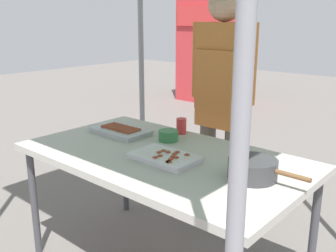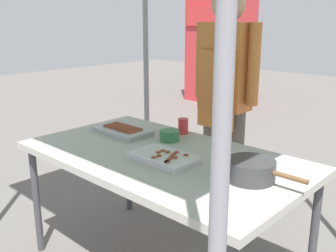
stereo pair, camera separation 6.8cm
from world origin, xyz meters
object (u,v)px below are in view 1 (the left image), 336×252
Objects in this scene: tray_grilled_sausages at (121,131)px; vendor_woman at (222,87)px; stall_table at (162,163)px; drink_cup_near_edge at (181,126)px; condiment_bowl at (168,135)px; neighbor_stall_left at (211,48)px; cooking_wok at (253,168)px; tray_meat_skewers at (165,157)px.

tray_grilled_sausages is 0.79m from vendor_woman.
drink_cup_near_edge reaches higher than stall_table.
condiment_bowl is at bearing 90.59° from vendor_woman.
neighbor_stall_left reaches higher than stall_table.
drink_cup_near_edge reaches higher than cooking_wok.
stall_table is 0.95× the size of vendor_woman.
vendor_woman is (-0.01, 0.58, 0.22)m from condiment_bowl.
cooking_wok is at bearing 2.18° from stall_table.
cooking_wok is 3.85× the size of drink_cup_near_edge.
tray_grilled_sausages is at bearing 63.95° from vendor_woman.
stall_table is 4.19× the size of tray_grilled_sausages.
stall_table is 5.19m from neighbor_stall_left.
condiment_bowl is 0.63m from vendor_woman.
vendor_woman is (-0.14, 0.79, 0.31)m from stall_table.
neighbor_stall_left is at bearing 118.08° from tray_grilled_sausages.
tray_grilled_sausages is 0.98× the size of cooking_wok.
drink_cup_near_edge is (-0.25, 0.45, 0.03)m from tray_meat_skewers.
tray_grilled_sausages is 0.23× the size of vendor_woman.
neighbor_stall_left is (-2.75, 4.40, 0.26)m from stall_table.
drink_cup_near_edge is (-0.04, 0.17, 0.02)m from condiment_bowl.
drink_cup_near_edge reaches higher than tray_grilled_sausages.
condiment_bowl is 0.06× the size of neighbor_stall_left.
neighbor_stall_left is (-2.83, 4.46, 0.19)m from tray_meat_skewers.
tray_meat_skewers is at bearing -51.87° from condiment_bowl.
drink_cup_near_edge is at bearing 41.06° from tray_grilled_sausages.
condiment_bowl is at bearing -57.99° from neighbor_stall_left.
tray_grilled_sausages is 0.35m from condiment_bowl.
drink_cup_near_edge is 0.06× the size of vendor_woman.
tray_grilled_sausages is 0.40m from drink_cup_near_edge.
condiment_bowl is (-0.69, 0.18, -0.02)m from cooking_wok.
neighbor_stall_left is at bearing 122.73° from drink_cup_near_edge.
neighbor_stall_left is at bearing 122.01° from condiment_bowl.
tray_meat_skewers is 0.91× the size of cooking_wok.
drink_cup_near_edge is (-0.17, 0.38, 0.10)m from stall_table.
stall_table is at bearing -13.88° from tray_grilled_sausages.
condiment_bowl is 1.21× the size of drink_cup_near_edge.
stall_table is at bearing -57.19° from condiment_bowl.
tray_meat_skewers is 2.91× the size of condiment_bowl.
stall_table is 0.56m from cooking_wok.
vendor_woman reaches higher than drink_cup_near_edge.
stall_table is 13.05× the size of condiment_bowl.
vendor_woman reaches higher than condiment_bowl.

